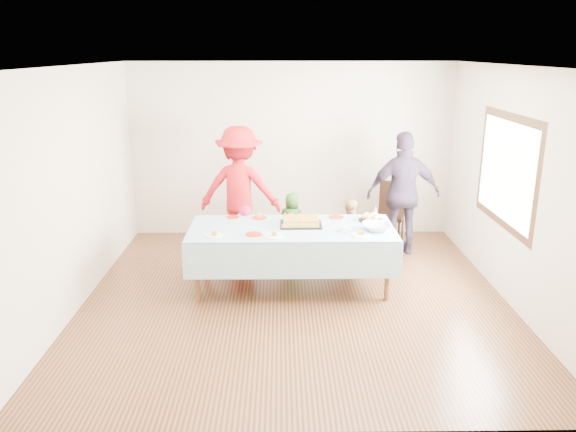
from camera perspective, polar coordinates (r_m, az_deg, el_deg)
name	(u,v)px	position (r m, az deg, el deg)	size (l,w,h in m)	color
ground	(295,297)	(6.84, 0.74, -8.21)	(5.00, 5.00, 0.00)	#412512
room_walls	(301,152)	(6.31, 1.29, 6.57)	(5.04, 5.04, 2.72)	beige
party_table	(292,232)	(6.87, 0.38, -1.61)	(2.50, 1.10, 0.78)	brown
birthday_cake	(301,222)	(6.94, 1.32, -0.58)	(0.51, 0.39, 0.09)	black
rolls_tray	(371,218)	(7.18, 8.39, -0.18)	(0.31, 0.31, 0.09)	black
punch_bowl	(377,227)	(6.82, 8.98, -1.10)	(0.35, 0.35, 0.08)	silver
party_hat	(375,212)	(7.32, 8.86, 0.45)	(0.09, 0.09, 0.16)	silver
fork_pile	(342,229)	(6.72, 5.51, -1.31)	(0.24, 0.18, 0.07)	white
plate_red_far_a	(233,217)	(7.29, -5.61, -0.11)	(0.16, 0.16, 0.01)	red
plate_red_far_b	(260,218)	(7.24, -2.91, -0.16)	(0.19, 0.19, 0.01)	red
plate_red_far_c	(291,218)	(7.22, 0.36, -0.18)	(0.20, 0.20, 0.01)	red
plate_red_far_d	(336,217)	(7.28, 4.92, -0.11)	(0.19, 0.19, 0.01)	red
plate_red_near	(254,234)	(6.60, -3.49, -1.86)	(0.19, 0.19, 0.01)	red
plate_white_left	(214,236)	(6.59, -7.50, -1.99)	(0.20, 0.20, 0.01)	white
plate_white_mid	(274,236)	(6.52, -1.42, -2.05)	(0.23, 0.23, 0.01)	white
plate_white_right	(361,235)	(6.61, 7.45, -1.92)	(0.23, 0.23, 0.01)	white
dining_chair	(391,210)	(8.67, 10.41, 0.65)	(0.53, 0.53, 0.95)	black
toddler_left	(245,238)	(7.52, -4.39, -2.23)	(0.33, 0.21, 0.90)	#CF1958
toddler_mid	(292,221)	(8.30, 0.41, -0.51)	(0.42, 0.27, 0.86)	#326722
toddler_right	(349,231)	(7.82, 6.19, -1.53)	(0.44, 0.34, 0.90)	tan
adult_left	(240,189)	(8.19, -4.92, 2.72)	(1.18, 0.68, 1.83)	red
adult_right	(403,194)	(8.18, 11.65, 2.22)	(1.04, 0.43, 1.78)	#382D3D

